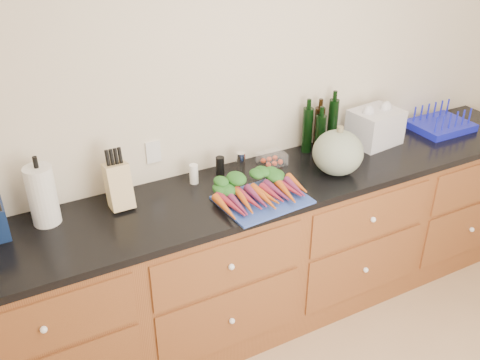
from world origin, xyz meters
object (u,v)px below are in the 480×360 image
paper_towel (42,196)px  dish_rack (440,124)px  cutting_board (262,200)px  squash (338,153)px  carrots (259,191)px  tomato_box (272,159)px  knife_block (119,186)px

paper_towel → dish_rack: size_ratio=0.79×
cutting_board → paper_towel: bearing=162.6°
cutting_board → squash: squash is taller
carrots → tomato_box: bearing=48.9°
squash → dish_rack: 1.01m
paper_towel → tomato_box: (1.27, 0.01, -0.11)m
tomato_box → dish_rack: dish_rack is taller
carrots → knife_block: knife_block is taller
carrots → knife_block: 0.72m
tomato_box → carrots: bearing=-131.1°
cutting_board → knife_block: 0.73m
cutting_board → dish_rack: bearing=9.0°
cutting_board → tomato_box: (0.25, 0.33, 0.03)m
tomato_box → paper_towel: bearing=-179.6°
cutting_board → tomato_box: bearing=52.3°
carrots → paper_towel: (-1.02, 0.28, 0.11)m
cutting_board → knife_block: knife_block is taller
squash → tomato_box: 0.39m
cutting_board → knife_block: bearing=155.6°
paper_towel → cutting_board: bearing=-17.4°
paper_towel → knife_block: (0.36, -0.02, -0.03)m
knife_block → tomato_box: 0.92m
carrots → tomato_box: (0.25, 0.29, -0.00)m
knife_block → squash: bearing=-11.1°
tomato_box → dish_rack: size_ratio=0.39×
squash → tomato_box: squash is taller
paper_towel → knife_block: paper_towel is taller
paper_towel → tomato_box: bearing=0.4°
knife_block → tomato_box: (0.92, 0.03, -0.08)m
dish_rack → squash: bearing=-170.1°
carrots → squash: size_ratio=1.70×
squash → knife_block: (-1.18, 0.23, -0.01)m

